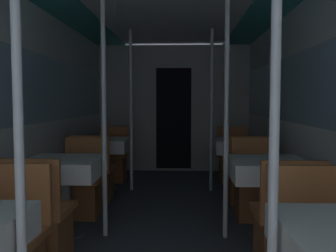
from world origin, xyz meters
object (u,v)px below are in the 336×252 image
object	(u,v)px
support_pole_left_2	(131,111)
support_pole_right_1	(226,117)
chair_left_near_2	(94,180)
dining_table_right_2	(239,148)
dining_table_left_2	(104,147)
support_pole_left_0	(19,134)
chair_right_far_1	(255,193)
chair_right_far_2	(233,165)
chair_left_near_1	(40,229)
chair_left_far_2	(112,164)
support_pole_right_2	(211,111)
support_pole_right_0	(274,135)
chair_right_near_2	(246,182)
dining_table_right_1	(268,173)
chair_right_near_1	(285,233)
support_pole_left_1	(104,116)
chair_left_far_1	(82,191)
dining_table_left_1	(64,171)

from	to	relation	value
support_pole_left_2	support_pole_right_1	size ratio (longest dim) A/B	1.00
chair_left_near_2	dining_table_right_2	xyz separation A→B (m)	(1.93, 0.62, 0.35)
dining_table_left_2	support_pole_right_1	xyz separation A→B (m)	(1.54, -1.83, 0.52)
support_pole_left_0	chair_left_near_2	size ratio (longest dim) A/B	2.64
chair_right_far_1	chair_right_far_2	xyz separation A→B (m)	(0.00, 1.83, 0.00)
chair_left_near_2	chair_left_near_1	bearing A→B (deg)	-90.00
dining_table_left_2	chair_left_far_2	xyz separation A→B (m)	(-0.00, 0.62, -0.35)
chair_left_near_1	dining_table_right_2	distance (m)	3.14
dining_table_right_2	support_pole_right_2	bearing A→B (deg)	180.00
support_pole_right_0	chair_right_near_2	distance (m)	3.19
dining_table_right_1	chair_right_far_1	size ratio (longest dim) A/B	0.86
chair_right_far_2	support_pole_right_2	bearing A→B (deg)	57.52
dining_table_left_2	support_pole_right_1	distance (m)	2.45
dining_table_left_2	chair_right_near_1	distance (m)	3.14
support_pole_left_1	dining_table_right_2	world-z (taller)	support_pole_left_1
chair_left_far_1	dining_table_left_2	world-z (taller)	chair_left_far_1
support_pole_right_1	dining_table_left_2	bearing A→B (deg)	130.08
support_pole_left_0	chair_right_near_1	size ratio (longest dim) A/B	2.64
chair_left_near_2	chair_left_far_2	bearing A→B (deg)	90.00
chair_right_near_1	chair_right_near_2	size ratio (longest dim) A/B	1.00
support_pole_right_0	dining_table_right_2	distance (m)	3.72
chair_left_near_2	support_pole_right_2	size ratio (longest dim) A/B	0.38
chair_right_far_2	chair_right_near_1	bearing A→B (deg)	90.00
chair_left_near_2	chair_right_near_2	distance (m)	1.93
chair_left_near_2	chair_right_far_2	size ratio (longest dim) A/B	1.00
chair_left_near_1	chair_left_near_2	distance (m)	1.83
chair_left_near_2	dining_table_right_2	bearing A→B (deg)	17.75
dining_table_left_1	chair_right_near_2	xyz separation A→B (m)	(1.93, 1.21, -0.35)
chair_left_near_2	chair_left_far_2	world-z (taller)	same
support_pole_left_2	chair_left_near_2	bearing A→B (deg)	-122.48
support_pole_right_1	chair_right_near_2	xyz separation A→B (m)	(0.39, 1.21, -0.87)
support_pole_right_1	chair_right_near_2	distance (m)	1.54
dining_table_right_1	chair_left_near_1	bearing A→B (deg)	-162.25
support_pole_left_1	chair_right_far_1	size ratio (longest dim) A/B	2.64
support_pole_left_2	chair_left_near_1	bearing A→B (deg)	-99.14
chair_right_near_1	chair_right_far_1	size ratio (longest dim) A/B	1.00
support_pole_left_0	chair_right_far_2	size ratio (longest dim) A/B	2.64
support_pole_left_2	dining_table_right_2	world-z (taller)	support_pole_left_2
support_pole_right_1	chair_left_far_1	bearing A→B (deg)	158.10
support_pole_left_0	dining_table_right_2	size ratio (longest dim) A/B	3.08
chair_right_far_1	chair_right_far_2	bearing A→B (deg)	-90.00
support_pole_left_0	chair_right_far_1	xyz separation A→B (m)	(1.54, 2.45, -0.87)
dining_table_left_1	chair_left_near_1	xyz separation A→B (m)	(-0.00, -0.62, -0.35)
chair_left_far_1	support_pole_left_1	bearing A→B (deg)	122.48
chair_left_far_1	support_pole_right_1	world-z (taller)	support_pole_right_1
chair_left_far_1	support_pole_left_2	world-z (taller)	support_pole_left_2
support_pole_left_0	dining_table_left_1	distance (m)	1.94
dining_table_left_1	chair_right_near_2	world-z (taller)	chair_right_near_2
chair_left_far_1	chair_right_near_1	world-z (taller)	same
support_pole_right_0	chair_right_far_2	xyz separation A→B (m)	(0.39, 4.28, -0.87)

